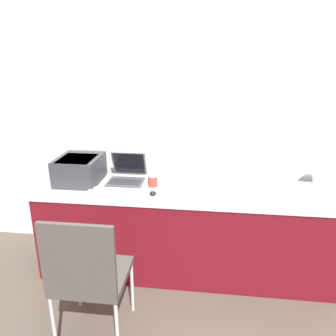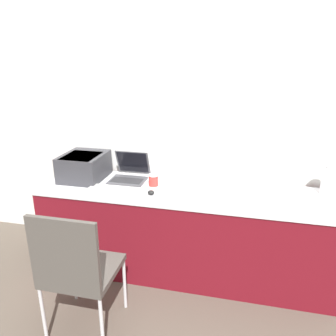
# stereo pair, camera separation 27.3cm
# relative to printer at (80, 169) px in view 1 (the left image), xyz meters

# --- Properties ---
(ground_plane) EXTENTS (14.00, 14.00, 0.00)m
(ground_plane) POSITION_rel_printer_xyz_m (0.96, -0.40, -0.89)
(ground_plane) COLOR brown
(wall_back) EXTENTS (8.00, 0.05, 2.60)m
(wall_back) POSITION_rel_printer_xyz_m (0.96, 0.33, 0.41)
(wall_back) COLOR silver
(wall_back) RESTS_ON ground_plane
(table) EXTENTS (2.49, 0.66, 0.76)m
(table) POSITION_rel_printer_xyz_m (0.96, -0.08, -0.50)
(table) COLOR maroon
(table) RESTS_ON ground_plane
(printer) EXTENTS (0.36, 0.42, 0.23)m
(printer) POSITION_rel_printer_xyz_m (0.00, 0.00, 0.00)
(printer) COLOR #333338
(printer) RESTS_ON table
(laptop_left) EXTENTS (0.31, 0.34, 0.25)m
(laptop_left) POSITION_rel_printer_xyz_m (0.41, 0.06, -0.07)
(laptop_left) COLOR #4C4C51
(laptop_left) RESTS_ON table
(external_keyboard) EXTENTS (0.45, 0.14, 0.02)m
(external_keyboard) POSITION_rel_printer_xyz_m (0.38, -0.21, -0.11)
(external_keyboard) COLOR silver
(external_keyboard) RESTS_ON table
(coffee_cup) EXTENTS (0.09, 0.09, 0.10)m
(coffee_cup) POSITION_rel_printer_xyz_m (0.66, -0.03, -0.07)
(coffee_cup) COLOR red
(coffee_cup) RESTS_ON table
(mouse) EXTENTS (0.06, 0.05, 0.04)m
(mouse) POSITION_rel_printer_xyz_m (0.69, -0.22, -0.10)
(mouse) COLOR black
(mouse) RESTS_ON table
(metal_pitcher) EXTENTS (0.12, 0.12, 0.27)m
(metal_pitcher) POSITION_rel_printer_xyz_m (2.08, 0.11, -0.00)
(metal_pitcher) COLOR silver
(metal_pitcher) RESTS_ON table
(chair) EXTENTS (0.45, 0.45, 0.95)m
(chair) POSITION_rel_printer_xyz_m (0.39, -0.96, -0.35)
(chair) COLOR #4C4742
(chair) RESTS_ON ground_plane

